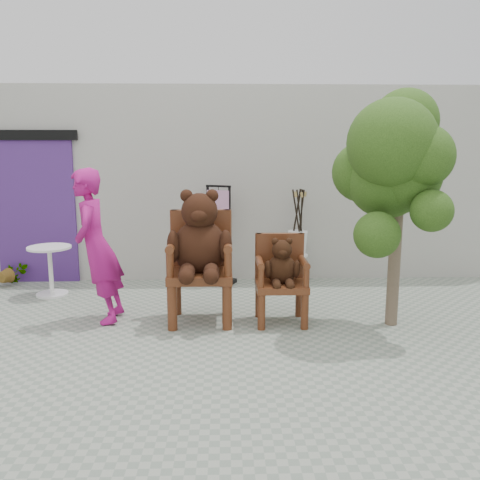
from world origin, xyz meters
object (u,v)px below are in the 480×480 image
at_px(tree, 393,163).
at_px(cafe_table, 50,265).
at_px(chair_small, 281,271).
at_px(person, 97,247).
at_px(chair_big, 200,248).
at_px(display_stand, 219,246).
at_px(stool_bucket, 298,242).

bearing_deg(tree, cafe_table, 161.84).
distance_m(chair_small, cafe_table, 3.36).
bearing_deg(person, chair_small, 86.42).
height_order(chair_big, chair_small, chair_big).
height_order(display_stand, tree, tree).
bearing_deg(cafe_table, person, -49.57).
bearing_deg(stool_bucket, chair_small, -104.30).
xyz_separation_m(chair_big, person, (-1.22, 0.04, 0.01)).
relative_size(chair_small, person, 0.57).
height_order(chair_big, stool_bucket, chair_big).
height_order(cafe_table, display_stand, display_stand).
relative_size(person, stool_bucket, 1.26).
bearing_deg(chair_small, person, 177.48).
distance_m(person, stool_bucket, 3.12).
xyz_separation_m(chair_big, tree, (2.16, -0.27, 1.00)).
bearing_deg(chair_big, stool_bucket, 50.33).
bearing_deg(display_stand, chair_big, -72.27).
relative_size(cafe_table, display_stand, 0.47).
bearing_deg(tree, person, 174.76).
bearing_deg(chair_small, chair_big, 176.61).
height_order(chair_small, stool_bucket, stool_bucket).
xyz_separation_m(cafe_table, stool_bucket, (3.58, 0.55, 0.20)).
distance_m(chair_big, chair_small, 1.00).
bearing_deg(chair_small, cafe_table, 158.93).
height_order(chair_small, cafe_table, chair_small).
relative_size(chair_small, display_stand, 0.69).
relative_size(cafe_table, stool_bucket, 0.49).
distance_m(person, cafe_table, 1.53).
height_order(chair_big, cafe_table, chair_big).
height_order(person, tree, tree).
height_order(person, display_stand, person).
bearing_deg(stool_bucket, tree, -69.11).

